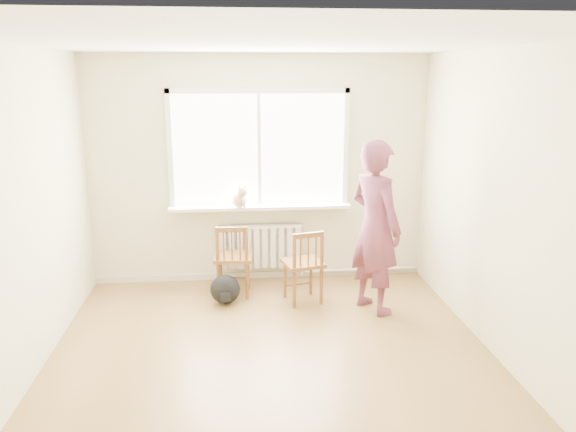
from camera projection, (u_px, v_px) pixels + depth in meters
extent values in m
plane|color=olive|center=(274.00, 369.00, 4.83)|extent=(4.50, 4.50, 0.00)
plane|color=white|center=(272.00, 42.00, 4.17)|extent=(4.50, 4.50, 0.00)
cube|color=beige|center=(259.00, 170.00, 6.67)|extent=(4.00, 0.01, 2.70)
cube|color=white|center=(259.00, 150.00, 6.59)|extent=(2.00, 0.02, 1.30)
cube|color=white|center=(258.00, 91.00, 6.40)|extent=(2.12, 0.05, 0.06)
cube|color=white|center=(170.00, 151.00, 6.47)|extent=(0.06, 0.05, 1.42)
cube|color=white|center=(346.00, 149.00, 6.67)|extent=(0.06, 0.05, 1.42)
cube|color=white|center=(259.00, 150.00, 6.57)|extent=(0.04, 0.05, 1.30)
cube|color=white|center=(260.00, 207.00, 6.67)|extent=(2.15, 0.22, 0.04)
cube|color=white|center=(260.00, 246.00, 6.85)|extent=(1.00, 0.02, 0.55)
cube|color=white|center=(261.00, 247.00, 6.80)|extent=(1.00, 0.10, 0.51)
cube|color=white|center=(260.00, 227.00, 6.74)|extent=(1.00, 0.12, 0.03)
cylinder|color=silver|center=(360.00, 269.00, 7.04)|extent=(1.40, 0.04, 0.04)
cube|color=beige|center=(261.00, 275.00, 6.98)|extent=(4.00, 0.03, 0.08)
cube|color=brown|center=(233.00, 257.00, 6.36)|extent=(0.44, 0.43, 0.04)
cylinder|color=brown|center=(248.00, 271.00, 6.58)|extent=(0.04, 0.04, 0.45)
cylinder|color=brown|center=(221.00, 271.00, 6.57)|extent=(0.04, 0.04, 0.45)
cylinder|color=brown|center=(247.00, 280.00, 6.27)|extent=(0.04, 0.04, 0.45)
cylinder|color=brown|center=(218.00, 281.00, 6.26)|extent=(0.04, 0.04, 0.45)
cylinder|color=brown|center=(247.00, 264.00, 6.22)|extent=(0.04, 0.04, 0.85)
cylinder|color=brown|center=(218.00, 264.00, 6.21)|extent=(0.04, 0.04, 0.85)
cube|color=brown|center=(231.00, 230.00, 6.12)|extent=(0.34, 0.06, 0.05)
cylinder|color=brown|center=(240.00, 245.00, 6.17)|extent=(0.02, 0.02, 0.34)
cylinder|color=brown|center=(232.00, 245.00, 6.16)|extent=(0.02, 0.02, 0.34)
cylinder|color=brown|center=(224.00, 245.00, 6.16)|extent=(0.02, 0.02, 0.34)
cube|color=brown|center=(303.00, 263.00, 6.18)|extent=(0.49, 0.48, 0.04)
cylinder|color=brown|center=(311.00, 276.00, 6.43)|extent=(0.04, 0.04, 0.44)
cylinder|color=brown|center=(285.00, 279.00, 6.33)|extent=(0.04, 0.04, 0.44)
cylinder|color=brown|center=(321.00, 285.00, 6.14)|extent=(0.04, 0.04, 0.44)
cylinder|color=brown|center=(294.00, 289.00, 6.04)|extent=(0.04, 0.04, 0.44)
cylinder|color=brown|center=(322.00, 268.00, 6.09)|extent=(0.04, 0.04, 0.84)
cylinder|color=brown|center=(294.00, 271.00, 5.99)|extent=(0.04, 0.04, 0.84)
cube|color=brown|center=(308.00, 235.00, 5.95)|extent=(0.34, 0.11, 0.05)
cylinder|color=brown|center=(316.00, 250.00, 6.02)|extent=(0.02, 0.02, 0.33)
cylinder|color=brown|center=(308.00, 251.00, 5.99)|extent=(0.02, 0.02, 0.33)
cylinder|color=brown|center=(301.00, 252.00, 5.96)|extent=(0.02, 0.02, 0.33)
imported|color=#B33B5D|center=(375.00, 227.00, 5.84)|extent=(0.71, 0.80, 1.83)
ellipsoid|color=beige|center=(239.00, 198.00, 6.55)|extent=(0.26, 0.33, 0.21)
sphere|color=beige|center=(242.00, 192.00, 6.39)|extent=(0.12, 0.12, 0.12)
cone|color=beige|center=(239.00, 187.00, 6.37)|extent=(0.04, 0.04, 0.05)
cone|color=beige|center=(245.00, 186.00, 6.39)|extent=(0.04, 0.04, 0.05)
cylinder|color=beige|center=(236.00, 201.00, 6.70)|extent=(0.07, 0.19, 0.03)
cylinder|color=beige|center=(239.00, 205.00, 6.45)|extent=(0.03, 0.03, 0.11)
cylinder|color=beige|center=(244.00, 204.00, 6.47)|extent=(0.03, 0.03, 0.11)
ellipsoid|color=black|center=(225.00, 289.00, 6.18)|extent=(0.39, 0.35, 0.33)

